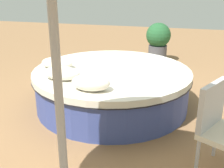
% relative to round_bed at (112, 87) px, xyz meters
% --- Properties ---
extents(ground_plane, '(16.00, 16.00, 0.00)m').
position_rel_round_bed_xyz_m(ground_plane, '(0.00, 0.00, -0.32)').
color(ground_plane, olive).
extents(round_bed, '(2.50, 2.50, 0.62)m').
position_rel_round_bed_xyz_m(round_bed, '(0.00, 0.00, 0.00)').
color(round_bed, '#38478C').
rests_on(round_bed, ground_plane).
extents(throw_pillow_0, '(0.52, 0.33, 0.17)m').
position_rel_round_bed_xyz_m(throw_pillow_0, '(0.87, 0.14, 0.39)').
color(throw_pillow_0, silver).
rests_on(throw_pillow_0, round_bed).
extents(throw_pillow_1, '(0.54, 0.29, 0.19)m').
position_rel_round_bed_xyz_m(throw_pillow_1, '(0.57, 0.63, 0.40)').
color(throw_pillow_1, silver).
rests_on(throw_pillow_1, round_bed).
extents(throw_pillow_2, '(0.51, 0.31, 0.21)m').
position_rel_round_bed_xyz_m(throw_pillow_2, '(0.05, 0.92, 0.40)').
color(throw_pillow_2, silver).
rests_on(throw_pillow_2, round_bed).
extents(patio_chair, '(0.69, 0.70, 0.98)m').
position_rel_round_bed_xyz_m(patio_chair, '(-1.51, 1.33, 0.24)').
color(patio_chair, '#B7B7BC').
rests_on(patio_chair, ground_plane).
extents(planter, '(0.59, 0.59, 0.97)m').
position_rel_round_bed_xyz_m(planter, '(-0.46, -2.75, 0.22)').
color(planter, '#4C4C51').
rests_on(planter, ground_plane).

